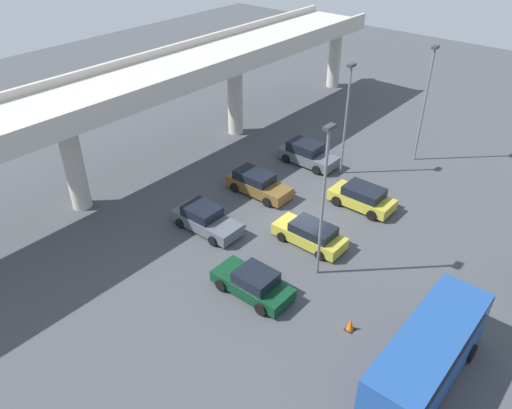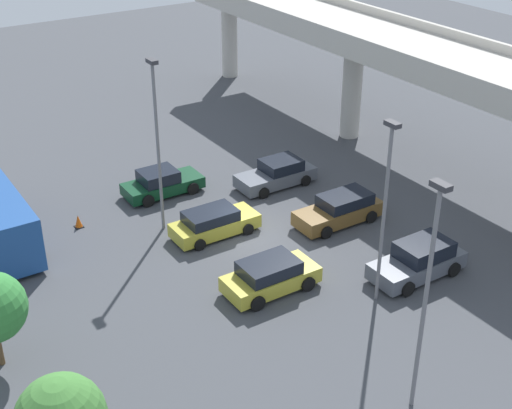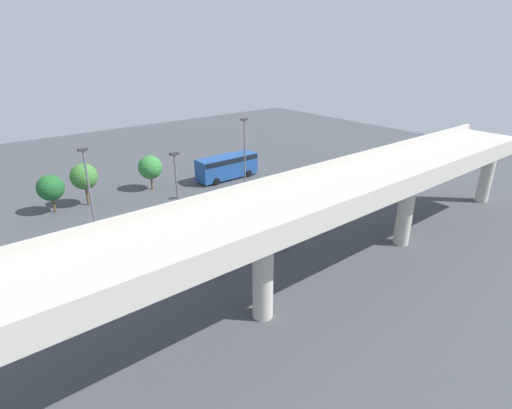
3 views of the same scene
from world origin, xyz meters
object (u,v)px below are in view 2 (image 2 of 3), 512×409
(parked_car_5, at_px, (419,260))
(lamp_post_near_aisle, at_px, (427,286))
(parked_car_4, at_px, (270,276))
(lamp_post_mid_lot, at_px, (157,136))
(parked_car_1, at_px, (277,174))
(parked_car_3, at_px, (340,210))
(parked_car_2, at_px, (214,223))
(parked_car_0, at_px, (162,183))
(lamp_post_by_overpass, at_px, (385,201))
(traffic_cone, at_px, (78,222))

(parked_car_5, height_order, lamp_post_near_aisle, lamp_post_near_aisle)
(parked_car_4, distance_m, lamp_post_mid_lot, 9.08)
(parked_car_1, height_order, parked_car_5, parked_car_5)
(lamp_post_near_aisle, bearing_deg, parked_car_3, 152.36)
(parked_car_2, distance_m, parked_car_5, 10.48)
(lamp_post_mid_lot, bearing_deg, parked_car_0, 154.74)
(parked_car_2, xyz_separation_m, parked_car_5, (8.46, 6.18, 0.11))
(parked_car_5, distance_m, lamp_post_near_aisle, 9.77)
(parked_car_2, height_order, lamp_post_by_overpass, lamp_post_by_overpass)
(parked_car_4, xyz_separation_m, lamp_post_near_aisle, (8.86, 0.28, 4.48))
(parked_car_2, distance_m, lamp_post_by_overpass, 10.33)
(parked_car_0, xyz_separation_m, parked_car_1, (2.61, 6.20, 0.02))
(parked_car_5, distance_m, traffic_cone, 17.57)
(parked_car_0, bearing_deg, parked_car_3, -51.40)
(lamp_post_near_aisle, relative_size, lamp_post_mid_lot, 0.99)
(lamp_post_mid_lot, height_order, traffic_cone, lamp_post_mid_lot)
(parked_car_2, relative_size, parked_car_3, 0.94)
(parked_car_5, bearing_deg, traffic_cone, -47.84)
(parked_car_0, xyz_separation_m, parked_car_2, (5.63, 0.20, -0.00))
(lamp_post_near_aisle, height_order, lamp_post_by_overpass, lamp_post_near_aisle)
(parked_car_1, bearing_deg, parked_car_5, 90.90)
(parked_car_2, distance_m, lamp_post_mid_lot, 5.34)
(parked_car_3, distance_m, lamp_post_near_aisle, 14.34)
(parked_car_5, bearing_deg, parked_car_3, -90.96)
(lamp_post_near_aisle, distance_m, lamp_post_by_overpass, 6.64)
(parked_car_1, relative_size, parked_car_2, 1.04)
(parked_car_2, xyz_separation_m, lamp_post_mid_lot, (-2.02, -1.91, 4.56))
(parked_car_1, xyz_separation_m, parked_car_5, (11.48, 0.18, 0.09))
(parked_car_3, height_order, lamp_post_by_overpass, lamp_post_by_overpass)
(parked_car_4, distance_m, lamp_post_by_overpass, 6.35)
(parked_car_0, height_order, parked_car_4, parked_car_4)
(parked_car_4, relative_size, parked_car_5, 0.93)
(parked_car_3, bearing_deg, parked_car_0, -51.40)
(parked_car_1, distance_m, lamp_post_near_aisle, 19.13)
(parked_car_1, xyz_separation_m, traffic_cone, (-1.54, -11.61, -0.39))
(parked_car_1, xyz_separation_m, parked_car_4, (8.72, -6.32, 0.03))
(parked_car_0, bearing_deg, parked_car_5, -65.63)
(parked_car_3, relative_size, parked_car_4, 1.11)
(parked_car_0, relative_size, parked_car_2, 0.99)
(parked_car_3, relative_size, lamp_post_near_aisle, 0.54)
(parked_car_5, bearing_deg, lamp_post_by_overpass, 7.28)
(parked_car_3, distance_m, parked_car_5, 5.97)
(lamp_post_mid_lot, relative_size, traffic_cone, 13.01)
(parked_car_1, height_order, parked_car_3, parked_car_3)
(parked_car_1, bearing_deg, parked_car_3, 92.93)
(parked_car_0, distance_m, lamp_post_by_overpass, 15.46)
(lamp_post_near_aisle, bearing_deg, traffic_cone, -163.78)
(parked_car_4, xyz_separation_m, traffic_cone, (-10.26, -5.28, -0.42))
(parked_car_4, relative_size, lamp_post_by_overpass, 0.52)
(parked_car_2, relative_size, lamp_post_mid_lot, 0.50)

